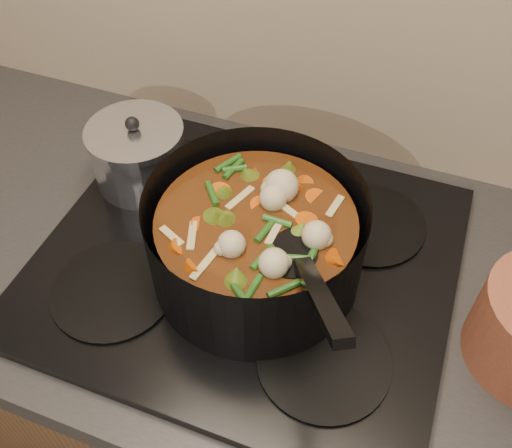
% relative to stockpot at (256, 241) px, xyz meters
% --- Properties ---
extents(counter, '(2.64, 0.64, 0.91)m').
position_rel_stockpot_xyz_m(counter, '(-0.02, 0.02, -0.54)').
color(counter, brown).
rests_on(counter, ground).
extents(stovetop, '(0.62, 0.54, 0.03)m').
position_rel_stockpot_xyz_m(stovetop, '(-0.02, 0.02, -0.08)').
color(stovetop, black).
rests_on(stovetop, counter).
extents(stockpot, '(0.38, 0.40, 0.23)m').
position_rel_stockpot_xyz_m(stockpot, '(0.00, 0.00, 0.00)').
color(stockpot, black).
rests_on(stockpot, stovetop).
extents(saucepan, '(0.16, 0.16, 0.13)m').
position_rel_stockpot_xyz_m(saucepan, '(-0.25, 0.12, -0.02)').
color(saucepan, silver).
rests_on(saucepan, stovetop).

